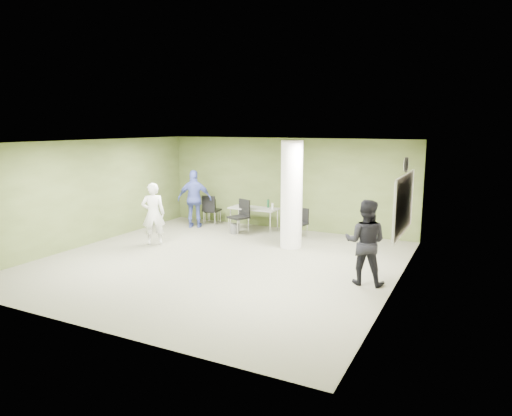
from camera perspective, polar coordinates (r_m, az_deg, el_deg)
The scene contains 17 objects.
floor at distance 10.85m, azimuth -4.61°, elevation -6.73°, with size 8.00×8.00×0.00m, color #525141.
ceiling at distance 10.38m, azimuth -4.83°, elevation 8.22°, with size 8.00×8.00×0.00m, color white.
wall_back at distance 14.06m, azimuth 3.77°, elevation 3.03°, with size 8.00×0.02×2.80m, color #434F25.
wall_left at distance 13.04m, azimuth -19.94°, elevation 1.87°, with size 0.02×8.00×2.80m, color #434F25.
wall_right_cream at distance 9.15m, azimuth 17.26°, elevation -1.32°, with size 0.02×8.00×2.80m, color beige.
column at distance 11.85m, azimuth 4.47°, elevation 1.67°, with size 0.56×0.56×2.80m, color silver.
whiteboard at distance 10.31m, azimuth 17.97°, elevation 0.47°, with size 0.05×2.30×1.30m.
wall_clock at distance 10.20m, azimuth 18.24°, elevation 5.18°, with size 0.06×0.32×0.32m.
folding_table at distance 13.84m, azimuth -0.17°, elevation -0.17°, with size 1.49×0.65×0.96m.
wastebasket at distance 13.56m, azimuth -2.70°, elevation -2.61°, with size 0.25×0.25×0.29m, color #4C4C4C.
chair_back_left at distance 14.90m, azimuth -5.67°, elevation -0.15°, with size 0.51×0.51×0.84m.
chair_back_right at distance 14.73m, azimuth -5.70°, elevation 0.05°, with size 0.51×0.51×0.97m.
chair_table_left at distance 13.53m, azimuth -1.89°, elevation -0.71°, with size 0.65×0.65×1.01m.
chair_table_right at distance 13.05m, azimuth 5.57°, elevation -1.60°, with size 0.50×0.50×0.85m.
woman_white at distance 12.51m, azimuth -12.72°, elevation -0.71°, with size 0.61×0.40×1.67m, color silver.
man_black at distance 9.40m, azimuth 13.51°, elevation -4.17°, with size 0.84×0.66×1.73m, color black.
man_blue at distance 14.38m, azimuth -7.67°, elevation 1.12°, with size 1.06×0.44×1.81m, color #3D4A98.
Camera 1 is at (5.40, -8.86, 3.16)m, focal length 32.00 mm.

